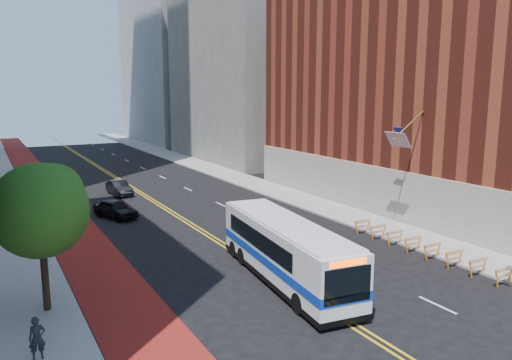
{
  "coord_description": "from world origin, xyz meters",
  "views": [
    {
      "loc": [
        -13.28,
        -17.09,
        9.91
      ],
      "look_at": [
        0.6,
        8.0,
        4.76
      ],
      "focal_mm": 35.0,
      "sensor_mm": 36.0,
      "label": 1
    }
  ],
  "objects_px": {
    "transit_bus": "(285,250)",
    "car_c": "(31,184)",
    "car_b": "(119,188)",
    "pedestrian": "(37,338)",
    "car_a": "(115,209)",
    "street_tree": "(41,207)"
  },
  "relations": [
    {
      "from": "street_tree",
      "to": "pedestrian",
      "type": "bearing_deg",
      "value": -101.06
    },
    {
      "from": "transit_bus",
      "to": "car_a",
      "type": "height_order",
      "value": "transit_bus"
    },
    {
      "from": "transit_bus",
      "to": "pedestrian",
      "type": "relative_size",
      "value": 7.4
    },
    {
      "from": "car_a",
      "to": "car_b",
      "type": "distance_m",
      "value": 9.02
    },
    {
      "from": "car_a",
      "to": "car_b",
      "type": "height_order",
      "value": "car_a"
    },
    {
      "from": "transit_bus",
      "to": "car_b",
      "type": "relative_size",
      "value": 2.89
    },
    {
      "from": "transit_bus",
      "to": "car_b",
      "type": "bearing_deg",
      "value": 101.28
    },
    {
      "from": "transit_bus",
      "to": "car_c",
      "type": "relative_size",
      "value": 2.3
    },
    {
      "from": "street_tree",
      "to": "car_b",
      "type": "xyz_separation_m",
      "value": [
        9.22,
        24.43,
        -4.23
      ]
    },
    {
      "from": "car_a",
      "to": "car_c",
      "type": "height_order",
      "value": "car_c"
    },
    {
      "from": "transit_bus",
      "to": "car_a",
      "type": "bearing_deg",
      "value": 111.23
    },
    {
      "from": "car_a",
      "to": "car_b",
      "type": "xyz_separation_m",
      "value": [
        2.44,
        8.69,
        -0.04
      ]
    },
    {
      "from": "transit_bus",
      "to": "car_c",
      "type": "distance_m",
      "value": 33.73
    },
    {
      "from": "transit_bus",
      "to": "car_c",
      "type": "height_order",
      "value": "transit_bus"
    },
    {
      "from": "car_a",
      "to": "pedestrian",
      "type": "xyz_separation_m",
      "value": [
        -7.64,
        -20.16,
        0.24
      ]
    },
    {
      "from": "car_c",
      "to": "pedestrian",
      "type": "xyz_separation_m",
      "value": [
        -2.81,
        -34.86,
        0.2
      ]
    },
    {
      "from": "transit_bus",
      "to": "car_b",
      "type": "height_order",
      "value": "transit_bus"
    },
    {
      "from": "car_c",
      "to": "pedestrian",
      "type": "distance_m",
      "value": 34.97
    },
    {
      "from": "pedestrian",
      "to": "car_c",
      "type": "bearing_deg",
      "value": 85.43
    },
    {
      "from": "car_b",
      "to": "car_c",
      "type": "relative_size",
      "value": 0.8
    },
    {
      "from": "car_a",
      "to": "car_c",
      "type": "relative_size",
      "value": 0.81
    },
    {
      "from": "street_tree",
      "to": "transit_bus",
      "type": "bearing_deg",
      "value": -9.54
    }
  ]
}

